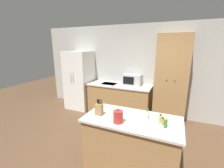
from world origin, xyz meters
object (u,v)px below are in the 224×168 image
object	(u,v)px
microwave	(132,80)
kettle	(118,117)
refrigerator	(80,80)
spice_bottle_amber_oil	(160,117)
knife_block	(99,109)
pantry_cabinet	(171,80)
spice_bottle_pale_salt	(158,120)
spice_bottle_green_herb	(163,121)
spice_bottle_tall_dark	(166,123)
spice_bottle_short_red	(147,114)

from	to	relation	value
microwave	kettle	bearing A→B (deg)	-79.06
refrigerator	spice_bottle_amber_oil	world-z (taller)	refrigerator
knife_block	pantry_cabinet	bearing A→B (deg)	64.07
spice_bottle_amber_oil	spice_bottle_pale_salt	bearing A→B (deg)	-106.33
spice_bottle_green_herb	kettle	size ratio (longest dim) A/B	0.55
kettle	spice_bottle_amber_oil	bearing A→B (deg)	28.86
pantry_cabinet	spice_bottle_green_herb	distance (m)	1.99
knife_block	spice_bottle_green_herb	xyz separation A→B (m)	(0.99, 0.07, -0.05)
spice_bottle_tall_dark	spice_bottle_pale_salt	distance (m)	0.15
kettle	microwave	bearing A→B (deg)	100.94
microwave	spice_bottle_short_red	xyz separation A→B (m)	(0.80, -1.94, -0.08)
spice_bottle_tall_dark	pantry_cabinet	bearing A→B (deg)	90.99
refrigerator	spice_bottle_green_herb	size ratio (longest dim) A/B	15.99
knife_block	kettle	distance (m)	0.40
pantry_cabinet	spice_bottle_green_herb	bearing A→B (deg)	-90.21
microwave	spice_bottle_short_red	bearing A→B (deg)	-67.49
spice_bottle_tall_dark	spice_bottle_amber_oil	world-z (taller)	spice_bottle_tall_dark
refrigerator	knife_block	size ratio (longest dim) A/B	6.62
pantry_cabinet	microwave	distance (m)	1.06
spice_bottle_tall_dark	kettle	distance (m)	0.67
knife_block	spice_bottle_tall_dark	size ratio (longest dim) A/B	1.81
spice_bottle_amber_oil	knife_block	bearing A→B (deg)	-168.37
knife_block	kettle	xyz separation A→B (m)	(0.38, -0.12, -0.01)
spice_bottle_short_red	spice_bottle_amber_oil	xyz separation A→B (m)	(0.20, 0.01, -0.02)
microwave	knife_block	world-z (taller)	microwave
refrigerator	spice_bottle_tall_dark	world-z (taller)	refrigerator
spice_bottle_green_herb	spice_bottle_tall_dark	bearing A→B (deg)	-55.37
kettle	spice_bottle_short_red	bearing A→B (deg)	38.84
spice_bottle_amber_oil	spice_bottle_short_red	bearing A→B (deg)	-176.15
spice_bottle_tall_dark	spice_bottle_amber_oil	xyz separation A→B (m)	(-0.09, 0.18, -0.02)
refrigerator	spice_bottle_tall_dark	size ratio (longest dim) A/B	11.98
microwave	refrigerator	bearing A→B (deg)	-173.93
spice_bottle_green_herb	spice_bottle_pale_salt	world-z (taller)	spice_bottle_green_herb
refrigerator	spice_bottle_short_red	bearing A→B (deg)	-35.00
spice_bottle_amber_oil	kettle	distance (m)	0.65
microwave	spice_bottle_green_herb	size ratio (longest dim) A/B	4.51
pantry_cabinet	microwave	xyz separation A→B (m)	(-1.05, 0.07, -0.09)
spice_bottle_amber_oil	spice_bottle_green_herb	world-z (taller)	spice_bottle_green_herb
microwave	spice_bottle_tall_dark	distance (m)	2.38
spice_bottle_green_herb	spice_bottle_amber_oil	bearing A→B (deg)	110.07
microwave	spice_bottle_short_red	world-z (taller)	microwave
refrigerator	microwave	size ratio (longest dim) A/B	3.55
pantry_cabinet	spice_bottle_short_red	distance (m)	1.89
spice_bottle_tall_dark	spice_bottle_green_herb	xyz separation A→B (m)	(-0.04, 0.06, -0.02)
spice_bottle_amber_oil	spice_bottle_pale_salt	distance (m)	0.08
knife_block	spice_bottle_green_herb	size ratio (longest dim) A/B	2.42
microwave	kettle	world-z (taller)	microwave
spice_bottle_amber_oil	kettle	xyz separation A→B (m)	(-0.57, -0.31, 0.04)
spice_bottle_short_red	spice_bottle_tall_dark	bearing A→B (deg)	-31.20
microwave	spice_bottle_tall_dark	bearing A→B (deg)	-62.78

